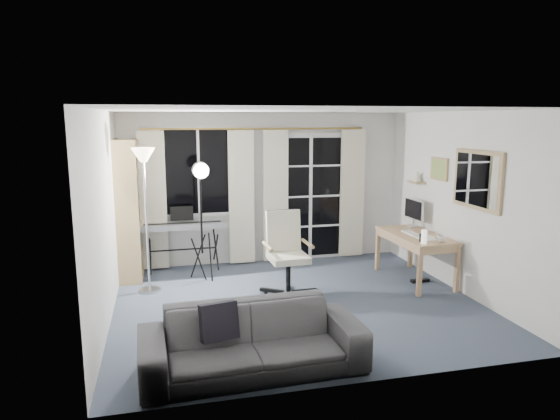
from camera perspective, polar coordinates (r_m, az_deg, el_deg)
The scene contains 17 objects.
floor at distance 6.43m, azimuth 2.00°, elevation -10.67°, with size 4.50×4.00×0.02m, color #3A4554.
window at distance 7.82m, azimuth -9.30°, elevation 4.37°, with size 1.20×0.08×1.40m.
french_door at distance 8.21m, azimuth 3.43°, elevation 1.43°, with size 1.32×0.09×2.11m.
curtains at distance 7.90m, azimuth -2.55°, elevation 1.59°, with size 3.60×0.07×2.13m.
bookshelf at distance 7.56m, azimuth -17.14°, elevation -0.29°, with size 0.34×0.94×2.02m.
torchiere_lamp at distance 6.73m, azimuth -15.25°, elevation 3.67°, with size 0.31×0.31×1.93m.
keyboard_piano at distance 7.66m, azimuth -11.07°, elevation -1.87°, with size 1.28×0.63×0.93m.
studio_light at distance 7.05m, azimuth -9.04°, elevation 2.93°, with size 0.31×0.35×1.75m.
office_chair at distance 6.59m, azimuth 0.63°, elevation -4.10°, with size 0.74×0.77×1.11m.
desk at distance 7.38m, azimuth 15.24°, elevation -3.32°, with size 0.68×1.30×0.68m.
monitor at distance 7.79m, azimuth 15.05°, elevation -0.02°, with size 0.17×0.49×0.43m.
desk_clutter at distance 7.18m, azimuth 15.67°, elevation -4.24°, with size 0.39×0.78×0.87m.
mug at distance 6.98m, azimuth 17.97°, elevation -3.06°, with size 0.11×0.09×0.11m, color silver.
wall_mirror at distance 6.69m, azimuth 21.63°, elevation 3.21°, with size 0.04×0.94×0.74m.
framed_print at distance 7.44m, azimuth 17.74°, elevation 4.49°, with size 0.03×0.42×0.32m.
wall_shelf at distance 7.86m, azimuth 15.36°, elevation 3.49°, with size 0.16×0.30×0.18m.
sofa at distance 4.70m, azimuth -3.20°, elevation -13.46°, with size 2.06×0.67×0.80m.
Camera 1 is at (-1.61, -5.78, 2.30)m, focal length 32.00 mm.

